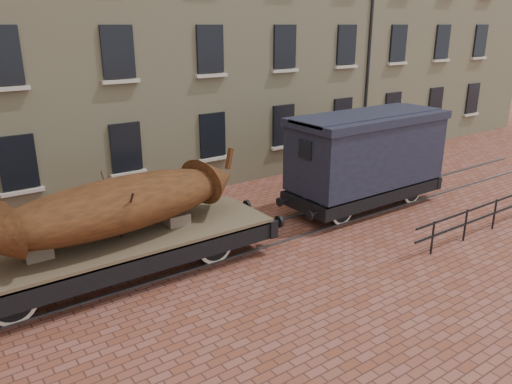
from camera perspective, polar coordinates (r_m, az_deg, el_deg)
ground at (r=15.67m, az=1.38°, el=-4.91°), size 90.00×90.00×0.00m
warehouse_cream at (r=24.44m, az=-7.46°, el=20.21°), size 40.00×10.19×14.00m
rail_track at (r=15.66m, az=1.38°, el=-4.81°), size 30.00×1.52×0.06m
flatcar_wagon at (r=13.22m, az=-15.95°, el=-6.11°), size 9.43×2.56×1.42m
iron_boat at (r=12.87m, az=-15.44°, el=-1.38°), size 7.44×2.87×1.75m
goods_van at (r=17.77m, az=12.58°, el=4.73°), size 6.56×2.39×3.39m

